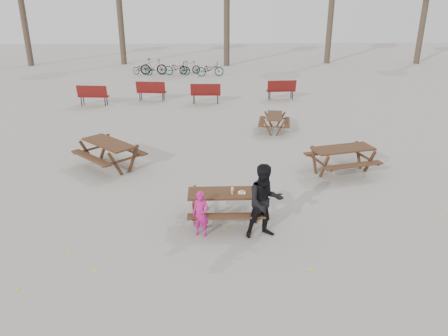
{
  "coord_description": "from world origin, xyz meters",
  "views": [
    {
      "loc": [
        -0.36,
        -9.49,
        5.24
      ],
      "look_at": [
        0.0,
        1.0,
        1.0
      ],
      "focal_mm": 35.0,
      "sensor_mm": 36.0,
      "label": 1
    }
  ],
  "objects_px": {
    "main_picnic_table": "(225,199)",
    "picnic_table_east": "(342,160)",
    "child": "(201,214)",
    "food_tray": "(242,193)",
    "soda_bottle": "(232,191)",
    "picnic_table_north": "(110,155)",
    "picnic_table_far": "(274,123)",
    "adult": "(265,202)"
  },
  "relations": [
    {
      "from": "main_picnic_table",
      "to": "picnic_table_far",
      "type": "distance_m",
      "value": 7.76
    },
    {
      "from": "adult",
      "to": "picnic_table_far",
      "type": "distance_m",
      "value": 8.3
    },
    {
      "from": "picnic_table_far",
      "to": "main_picnic_table",
      "type": "bearing_deg",
      "value": 172.51
    },
    {
      "from": "picnic_table_north",
      "to": "adult",
      "type": "bearing_deg",
      "value": 0.19
    },
    {
      "from": "main_picnic_table",
      "to": "picnic_table_far",
      "type": "bearing_deg",
      "value": 73.15
    },
    {
      "from": "adult",
      "to": "picnic_table_north",
      "type": "xyz_separation_m",
      "value": [
        -4.43,
        4.44,
        -0.46
      ]
    },
    {
      "from": "child",
      "to": "picnic_table_far",
      "type": "relative_size",
      "value": 0.72
    },
    {
      "from": "main_picnic_table",
      "to": "picnic_table_far",
      "type": "xyz_separation_m",
      "value": [
        2.25,
        7.43,
        -0.26
      ]
    },
    {
      "from": "child",
      "to": "picnic_table_far",
      "type": "distance_m",
      "value": 8.58
    },
    {
      "from": "soda_bottle",
      "to": "picnic_table_east",
      "type": "relative_size",
      "value": 0.09
    },
    {
      "from": "soda_bottle",
      "to": "picnic_table_far",
      "type": "bearing_deg",
      "value": 74.45
    },
    {
      "from": "soda_bottle",
      "to": "picnic_table_north",
      "type": "distance_m",
      "value": 5.32
    },
    {
      "from": "main_picnic_table",
      "to": "picnic_table_far",
      "type": "relative_size",
      "value": 1.18
    },
    {
      "from": "picnic_table_east",
      "to": "picnic_table_far",
      "type": "height_order",
      "value": "picnic_table_east"
    },
    {
      "from": "food_tray",
      "to": "picnic_table_north",
      "type": "bearing_deg",
      "value": 136.36
    },
    {
      "from": "main_picnic_table",
      "to": "picnic_table_north",
      "type": "bearing_deg",
      "value": 133.99
    },
    {
      "from": "food_tray",
      "to": "main_picnic_table",
      "type": "bearing_deg",
      "value": 168.78
    },
    {
      "from": "picnic_table_east",
      "to": "soda_bottle",
      "type": "bearing_deg",
      "value": -154.06
    },
    {
      "from": "main_picnic_table",
      "to": "child",
      "type": "distance_m",
      "value": 0.89
    },
    {
      "from": "child",
      "to": "adult",
      "type": "bearing_deg",
      "value": 15.24
    },
    {
      "from": "child",
      "to": "picnic_table_far",
      "type": "height_order",
      "value": "child"
    },
    {
      "from": "child",
      "to": "picnic_table_east",
      "type": "height_order",
      "value": "child"
    },
    {
      "from": "food_tray",
      "to": "picnic_table_north",
      "type": "distance_m",
      "value": 5.48
    },
    {
      "from": "main_picnic_table",
      "to": "picnic_table_east",
      "type": "distance_m",
      "value": 4.78
    },
    {
      "from": "food_tray",
      "to": "picnic_table_far",
      "type": "relative_size",
      "value": 0.12
    },
    {
      "from": "soda_bottle",
      "to": "picnic_table_far",
      "type": "height_order",
      "value": "soda_bottle"
    },
    {
      "from": "food_tray",
      "to": "child",
      "type": "relative_size",
      "value": 0.16
    },
    {
      "from": "main_picnic_table",
      "to": "soda_bottle",
      "type": "bearing_deg",
      "value": -26.09
    },
    {
      "from": "picnic_table_east",
      "to": "adult",
      "type": "bearing_deg",
      "value": -142.31
    },
    {
      "from": "adult",
      "to": "picnic_table_far",
      "type": "xyz_separation_m",
      "value": [
        1.39,
        8.17,
        -0.55
      ]
    },
    {
      "from": "soda_bottle",
      "to": "picnic_table_north",
      "type": "height_order",
      "value": "soda_bottle"
    },
    {
      "from": "child",
      "to": "food_tray",
      "type": "bearing_deg",
      "value": 49.41
    },
    {
      "from": "adult",
      "to": "picnic_table_east",
      "type": "bearing_deg",
      "value": 41.04
    },
    {
      "from": "adult",
      "to": "main_picnic_table",
      "type": "bearing_deg",
      "value": 127.71
    },
    {
      "from": "picnic_table_north",
      "to": "soda_bottle",
      "type": "bearing_deg",
      "value": -0.1
    },
    {
      "from": "food_tray",
      "to": "soda_bottle",
      "type": "relative_size",
      "value": 1.06
    },
    {
      "from": "food_tray",
      "to": "soda_bottle",
      "type": "xyz_separation_m",
      "value": [
        -0.23,
        -0.0,
        0.05
      ]
    },
    {
      "from": "adult",
      "to": "picnic_table_north",
      "type": "distance_m",
      "value": 6.28
    },
    {
      "from": "main_picnic_table",
      "to": "picnic_table_east",
      "type": "xyz_separation_m",
      "value": [
        3.72,
        2.99,
        -0.18
      ]
    },
    {
      "from": "soda_bottle",
      "to": "adult",
      "type": "height_order",
      "value": "adult"
    },
    {
      "from": "picnic_table_far",
      "to": "child",
      "type": "bearing_deg",
      "value": 170.06
    },
    {
      "from": "main_picnic_table",
      "to": "adult",
      "type": "relative_size",
      "value": 1.02
    }
  ]
}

